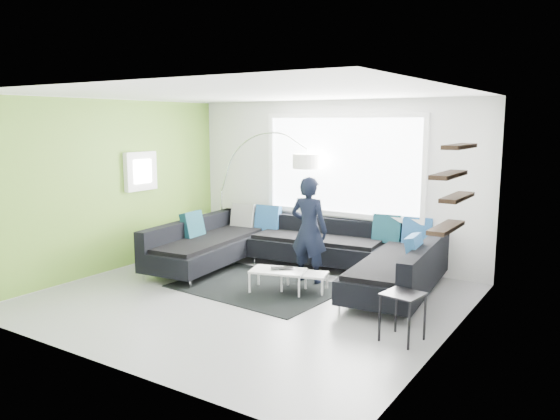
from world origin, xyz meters
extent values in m
plane|color=gray|center=(0.00, 0.00, 0.00)|extent=(5.50, 5.50, 0.00)
cube|color=silver|center=(0.00, 2.50, 1.40)|extent=(5.50, 0.04, 2.80)
cube|color=silver|center=(0.00, -2.50, 1.40)|extent=(5.50, 0.04, 2.80)
cube|color=silver|center=(-2.75, 0.00, 1.40)|extent=(0.04, 5.00, 2.80)
cube|color=silver|center=(2.75, 0.00, 1.40)|extent=(0.04, 5.00, 2.80)
cube|color=white|center=(0.00, 0.00, 2.80)|extent=(5.50, 5.00, 0.04)
cube|color=#6B9E33|center=(-2.74, 0.00, 1.40)|extent=(0.01, 5.00, 2.80)
cube|color=white|center=(0.20, 2.46, 1.70)|extent=(2.96, 0.06, 1.68)
cube|color=white|center=(-2.68, 0.60, 1.60)|extent=(0.12, 0.66, 0.66)
cube|color=black|center=(2.64, 0.40, 1.70)|extent=(0.20, 1.24, 0.95)
cube|color=black|center=(0.06, 1.21, 0.22)|extent=(4.48, 3.03, 0.45)
cube|color=black|center=(0.06, 1.21, 0.61)|extent=(4.48, 3.03, 0.33)
cube|color=navy|center=(0.06, 1.21, 0.68)|extent=(3.80, 0.60, 0.47)
cube|color=black|center=(-0.18, 0.49, 0.01)|extent=(2.45, 1.86, 0.01)
cube|color=silver|center=(0.35, 0.58, 0.16)|extent=(1.12, 0.84, 0.33)
cube|color=black|center=(2.33, -0.28, 0.28)|extent=(0.46, 0.46, 0.55)
imported|color=black|center=(0.32, 1.13, 0.81)|extent=(0.64, 0.45, 1.63)
imported|color=black|center=(0.25, 0.49, 0.34)|extent=(0.53, 0.52, 0.03)
camera|label=1|loc=(4.34, -5.92, 2.44)|focal=35.00mm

